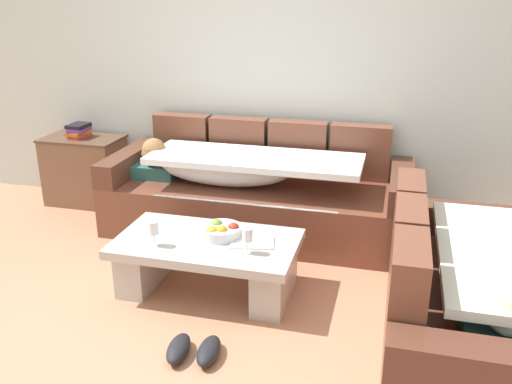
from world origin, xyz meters
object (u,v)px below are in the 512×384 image
Objects in this scene: open_magazine at (252,242)px; pair_of_shoes at (194,350)px; wine_glass_near_left at (153,229)px; couch_near_window at (472,309)px; coffee_table at (207,259)px; wine_glass_near_right at (247,236)px; couch_along_wall at (253,193)px; fruit_bowl at (221,231)px; book_stack_on_cabinet at (79,130)px; side_cabinet at (85,170)px.

open_magazine reaches higher than pair_of_shoes.
couch_near_window is at bearing -5.83° from wine_glass_near_left.
couch_near_window is 1.66m from coffee_table.
couch_along_wall is at bearing 103.49° from wine_glass_near_right.
couch_along_wall is 1.79m from pair_of_shoes.
wine_glass_near_left is (-0.37, -0.24, 0.07)m from fruit_bowl.
coffee_table is at bearing -91.61° from couch_along_wall.
coffee_table is 0.42m from wine_glass_near_right.
couch_near_window is at bearing 13.32° from pair_of_shoes.
couch_near_window reaches higher than wine_glass_near_left.
book_stack_on_cabinet is 0.73× the size of pair_of_shoes.
book_stack_on_cabinet is at bearing 134.00° from wine_glass_near_left.
wine_glass_near_left is 0.23× the size of side_cabinet.
pair_of_shoes is (-1.46, -0.35, -0.29)m from couch_near_window.
open_magazine is (-1.32, 0.40, 0.05)m from couch_near_window.
couch_along_wall is at bearing -7.52° from book_stack_on_cabinet.
couch_along_wall is 1.78m from book_stack_on_cabinet.
couch_along_wall reaches higher than coffee_table.
wine_glass_near_right reaches higher than pair_of_shoes.
wine_glass_near_left is (-0.33, -1.22, 0.17)m from couch_along_wall.
book_stack_on_cabinet is (-0.02, 0.00, 0.38)m from side_cabinet.
coffee_table is (-1.62, 0.36, -0.10)m from couch_near_window.
side_cabinet is (-1.70, 0.22, -0.01)m from couch_along_wall.
coffee_table is 1.67× the size of side_cabinet.
coffee_table is at bearing -37.09° from book_stack_on_cabinet.
couch_near_window reaches higher than coffee_table.
open_magazine is 0.83m from pair_of_shoes.
couch_near_window reaches higher than open_magazine.
pair_of_shoes is (1.84, -1.98, -0.28)m from side_cabinet.
wine_glass_near_right is (0.61, 0.05, 0.00)m from wine_glass_near_left.
couch_near_window is 3.68m from side_cabinet.
couch_along_wall is 0.99m from fruit_bowl.
wine_glass_near_left is at bearing -105.07° from couch_along_wall.
wine_glass_near_left is 0.84m from pair_of_shoes.
side_cabinet is (-1.98, 1.39, -0.17)m from wine_glass_near_right.
side_cabinet is at bearing 133.59° from wine_glass_near_left.
side_cabinet reaches higher than wine_glass_near_right.
book_stack_on_cabinet is (-2.01, 1.40, 0.21)m from wine_glass_near_right.
couch_near_window is at bearing -10.64° from wine_glass_near_right.
open_magazine reaches higher than coffee_table.
couch_along_wall reaches higher than wine_glass_near_right.
couch_along_wall is 1.06m from coffee_table.
couch_near_window reaches higher than fruit_bowl.
fruit_bowl is 1.69× the size of wine_glass_near_right.
fruit_bowl is (0.05, -0.98, 0.09)m from couch_along_wall.
pair_of_shoes is (0.16, -0.71, -0.19)m from coffee_table.
side_cabinet is at bearing 137.32° from open_magazine.
pair_of_shoes is at bearing -77.07° from coffee_table.
couch_near_window is 6.20× the size of fruit_bowl.
fruit_bowl reaches higher than open_magazine.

